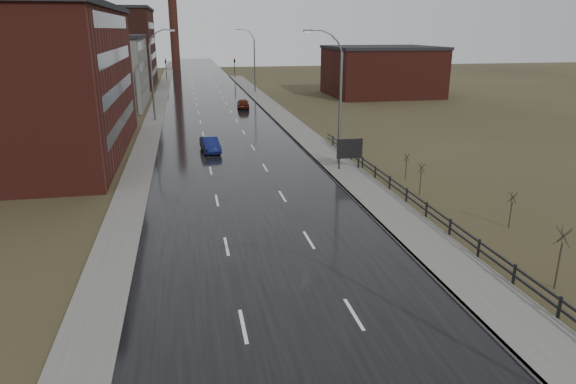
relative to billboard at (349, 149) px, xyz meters
name	(u,v)px	position (x,y,z in m)	size (l,w,h in m)	color
road	(219,121)	(-9.10, 26.02, -1.77)	(14.00, 300.00, 0.06)	black
sidewalk_right	(340,167)	(-0.50, 1.02, -1.71)	(3.20, 180.00, 0.18)	#595651
curb_right	(322,167)	(-2.02, 1.02, -1.71)	(0.16, 180.00, 0.18)	slate
sidewalk_left	(153,123)	(-17.30, 26.02, -1.74)	(2.40, 260.00, 0.12)	#595651
warehouse_mid	(90,71)	(-27.09, 44.02, 3.47)	(16.32, 20.40, 10.50)	slate
warehouse_far	(87,48)	(-32.09, 74.02, 5.96)	(26.52, 24.48, 15.50)	#331611
building_right	(381,71)	(21.20, 48.02, 2.46)	(18.36, 16.32, 8.50)	#471914
smokestack	(173,14)	(-15.10, 116.02, 13.70)	(2.70, 2.70, 30.70)	#331611
streetlight_right_mid	(337,98)	(-0.60, 2.02, 4.04)	(3.36, 0.28, 11.35)	slate
streetlight_left	(154,75)	(-16.80, 28.02, 4.04)	(3.36, 0.28, 11.35)	slate
streetlight_right_far	(253,61)	(-0.60, 56.02, 4.04)	(3.36, 0.28, 11.35)	slate
guardrail	(456,230)	(1.20, -15.67, -1.08)	(0.10, 53.05, 1.10)	black
shrub_c	(560,256)	(2.95, -21.55, -0.19)	(0.71, 0.75, 3.01)	#382D23
shrub_d	(511,209)	(5.44, -14.30, -0.63)	(0.52, 0.55, 2.19)	#382D23
shrub_e	(421,178)	(2.89, -7.45, -0.55)	(0.56, 0.59, 2.35)	#382D23
shrub_f	(406,166)	(3.60, -3.36, -0.70)	(0.49, 0.52, 2.07)	#382D23
billboard	(349,149)	(0.00, 0.00, 0.00)	(2.21, 0.17, 2.70)	black
traffic_light_left	(165,59)	(-17.10, 86.02, 2.80)	(0.58, 2.73, 5.30)	black
traffic_light_right	(234,59)	(-1.10, 86.02, 2.80)	(0.58, 2.73, 5.30)	black
car_near	(210,145)	(-11.04, 8.90, -1.10)	(1.48, 4.25, 1.40)	#0E1548
car_far	(243,104)	(-4.72, 36.60, -1.06)	(1.73, 4.29, 1.46)	#44130B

